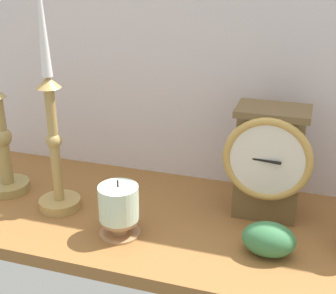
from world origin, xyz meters
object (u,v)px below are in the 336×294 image
at_px(candlestick_tall_left, 53,132).
at_px(mantel_clock, 269,161).
at_px(pillar_candle_front, 119,209).
at_px(candlestick_tall_center, 0,134).

bearing_deg(candlestick_tall_left, mantel_clock, 14.09).
relative_size(candlestick_tall_left, pillar_candle_front, 4.42).
bearing_deg(mantel_clock, candlestick_tall_left, -165.91).
bearing_deg(mantel_clock, pillar_candle_front, -148.11).
xyz_separation_m(mantel_clock, pillar_candle_front, (-0.23, -0.14, -0.06)).
height_order(mantel_clock, candlestick_tall_left, candlestick_tall_left).
distance_m(mantel_clock, candlestick_tall_center, 0.51).
xyz_separation_m(mantel_clock, candlestick_tall_left, (-0.37, -0.09, 0.05)).
distance_m(candlestick_tall_left, pillar_candle_front, 0.18).
xyz_separation_m(mantel_clock, candlestick_tall_center, (-0.51, -0.07, 0.02)).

